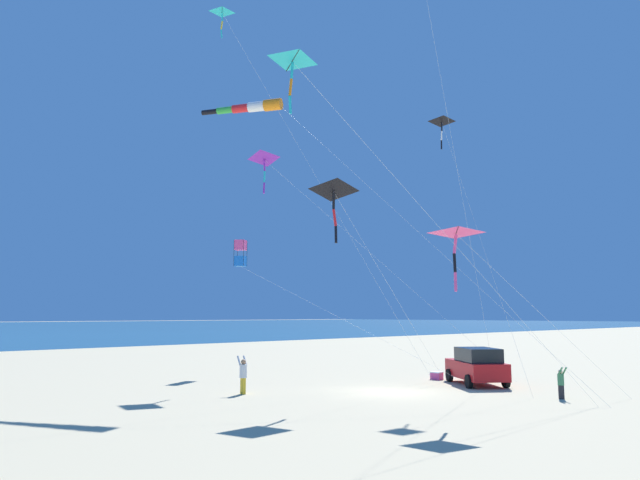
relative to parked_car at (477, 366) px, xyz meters
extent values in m
plane|color=#C6B58C|center=(1.21, 5.32, -0.95)|extent=(600.00, 600.00, 0.00)
cube|color=red|center=(0.08, -0.06, -0.20)|extent=(4.54, 4.07, 0.84)
cube|color=black|center=(-0.20, 0.15, 0.56)|extent=(3.04, 2.86, 0.68)
cylinder|color=black|center=(1.80, -0.21, -0.62)|extent=(0.66, 0.57, 0.66)
cylinder|color=black|center=(0.69, -1.68, -0.62)|extent=(0.66, 0.57, 0.66)
cylinder|color=black|center=(-0.53, 1.56, -0.62)|extent=(0.66, 0.57, 0.66)
cylinder|color=black|center=(-1.64, 0.09, -0.62)|extent=(0.66, 0.57, 0.66)
cube|color=#EF4C93|center=(2.84, -0.52, -0.77)|extent=(0.60, 0.40, 0.36)
cube|color=white|center=(2.84, -0.52, -0.56)|extent=(0.62, 0.42, 0.06)
cube|color=gold|center=(5.20, 10.72, -0.60)|extent=(0.30, 0.19, 0.71)
cylinder|color=silver|center=(5.20, 10.72, 0.06)|extent=(0.38, 0.38, 0.59)
sphere|color=#A37551|center=(5.20, 10.72, 0.46)|extent=(0.22, 0.22, 0.22)
cylinder|color=silver|center=(5.37, 10.84, 0.50)|extent=(0.37, 0.15, 0.45)
cylinder|color=silver|center=(5.32, 10.55, 0.50)|extent=(0.37, 0.15, 0.45)
cube|color=#232328|center=(-5.24, 1.91, -0.67)|extent=(0.25, 0.18, 0.57)
cylinder|color=#3D7F51|center=(-5.24, 1.91, -0.15)|extent=(0.34, 0.34, 0.47)
sphere|color=beige|center=(-5.24, 1.91, 0.18)|extent=(0.18, 0.18, 0.18)
cylinder|color=#3D7F51|center=(-5.39, 1.84, 0.21)|extent=(0.29, 0.17, 0.36)
cylinder|color=#3D7F51|center=(-5.31, 2.06, 0.21)|extent=(0.29, 0.17, 0.36)
pyramid|color=black|center=(0.58, 1.66, 12.59)|extent=(1.23, 1.25, 0.36)
cylinder|color=black|center=(0.56, 1.67, 12.53)|extent=(0.68, 0.64, 0.35)
cylinder|color=black|center=(0.56, 1.69, 12.24)|extent=(0.11, 0.13, 0.48)
cylinder|color=white|center=(0.57, 1.71, 11.77)|extent=(0.12, 0.08, 0.49)
cylinder|color=black|center=(0.60, 1.70, 11.29)|extent=(0.10, 0.09, 0.48)
cylinder|color=white|center=(-1.88, 2.11, 5.77)|extent=(4.89, 0.89, 13.45)
pyramid|color=#1EB7C6|center=(9.97, 9.09, 19.55)|extent=(1.18, 1.29, 0.24)
cylinder|color=black|center=(9.96, 9.10, 19.48)|extent=(0.82, 0.54, 0.19)
cylinder|color=#1EB7C6|center=(9.97, 9.08, 19.19)|extent=(0.11, 0.13, 0.49)
cylinder|color=yellow|center=(10.00, 9.08, 18.70)|extent=(0.15, 0.14, 0.49)
cylinder|color=#1EB7C6|center=(10.01, 9.07, 18.22)|extent=(0.14, 0.15, 0.49)
cylinder|color=white|center=(6.10, 4.84, 9.25)|extent=(7.73, 8.52, 20.40)
pyramid|color=purple|center=(10.26, 5.73, 11.75)|extent=(1.74, 1.53, 0.68)
cylinder|color=black|center=(10.24, 5.77, 11.67)|extent=(0.58, 0.99, 0.75)
cylinder|color=purple|center=(10.25, 5.74, 11.27)|extent=(0.13, 0.18, 0.68)
cylinder|color=#1EB7C6|center=(10.29, 5.69, 10.60)|extent=(0.20, 0.16, 0.68)
cylinder|color=purple|center=(10.29, 5.71, 9.93)|extent=(0.20, 0.21, 0.68)
cylinder|color=white|center=(4.78, 1.54, 5.33)|extent=(10.94, 8.46, 12.57)
pyramid|color=black|center=(1.82, 8.36, 8.19)|extent=(1.79, 2.00, 0.75)
cylinder|color=black|center=(1.77, 8.38, 8.11)|extent=(1.14, 0.72, 0.81)
cylinder|color=black|center=(1.82, 8.35, 7.64)|extent=(0.25, 0.24, 0.78)
cylinder|color=red|center=(1.82, 8.28, 6.88)|extent=(0.24, 0.22, 0.78)
cylinder|color=black|center=(1.76, 8.27, 6.11)|extent=(0.21, 0.19, 0.77)
cylinder|color=white|center=(1.77, 4.29, 3.55)|extent=(0.01, 8.19, 9.00)
cylinder|color=orange|center=(7.88, 7.03, 14.03)|extent=(1.15, 1.02, 0.64)
cylinder|color=white|center=(8.73, 7.50, 14.03)|extent=(1.11, 0.95, 0.55)
cylinder|color=red|center=(9.57, 7.97, 14.03)|extent=(1.07, 0.87, 0.46)
cylinder|color=green|center=(10.41, 8.44, 14.03)|extent=(1.03, 0.80, 0.37)
cylinder|color=black|center=(11.26, 8.91, 14.02)|extent=(0.98, 0.72, 0.29)
cylinder|color=white|center=(-0.08, 4.85, 6.46)|extent=(15.10, 3.90, 14.83)
cylinder|color=white|center=(-0.29, 1.39, 8.82)|extent=(1.64, 7.98, 19.54)
pyramid|color=#1EB7C6|center=(-3.35, 15.25, 10.56)|extent=(1.16, 1.42, 0.35)
cylinder|color=black|center=(-3.37, 15.26, 10.49)|extent=(1.03, 0.36, 0.31)
cylinder|color=#1EB7C6|center=(-3.36, 15.27, 10.16)|extent=(0.14, 0.15, 0.56)
cylinder|color=orange|center=(-3.34, 15.31, 9.60)|extent=(0.14, 0.16, 0.56)
cylinder|color=#1EB7C6|center=(-3.31, 15.30, 9.05)|extent=(0.13, 0.17, 0.56)
cylinder|color=white|center=(-5.28, 9.12, 4.75)|extent=(3.83, 12.28, 11.40)
cube|color=#EF4C93|center=(13.91, 4.72, 6.94)|extent=(0.89, 0.89, 0.64)
cube|color=blue|center=(13.91, 4.72, 5.91)|extent=(0.89, 0.89, 0.64)
cylinder|color=black|center=(14.00, 5.16, 6.43)|extent=(0.02, 0.02, 1.67)
cylinder|color=black|center=(13.47, 4.81, 6.43)|extent=(0.02, 0.02, 1.67)
cylinder|color=black|center=(14.36, 4.63, 6.43)|extent=(0.02, 0.02, 1.67)
cylinder|color=black|center=(13.83, 4.27, 6.43)|extent=(0.02, 0.02, 1.67)
cylinder|color=white|center=(6.61, 2.98, 2.32)|extent=(14.62, 3.48, 6.55)
pyramid|color=#EF4C93|center=(-4.33, 7.96, 5.71)|extent=(1.87, 1.81, 0.38)
cylinder|color=black|center=(-4.35, 7.98, 5.62)|extent=(0.93, 1.07, 0.30)
cylinder|color=#EF4C93|center=(-4.31, 8.01, 5.19)|extent=(0.23, 0.21, 0.72)
cylinder|color=black|center=(-4.28, 8.04, 4.48)|extent=(0.18, 0.16, 0.71)
cylinder|color=#EF4C93|center=(-4.32, 8.07, 3.77)|extent=(0.18, 0.19, 0.71)
cylinder|color=white|center=(-5.80, 3.87, 2.31)|extent=(2.91, 8.23, 6.52)
camera|label=1|loc=(-17.04, 26.96, 2.58)|focal=33.69mm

